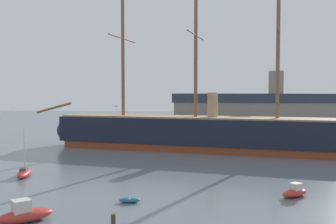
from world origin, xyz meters
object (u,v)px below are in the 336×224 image
Objects in this scene: motorboat_mid_right at (295,192)px; motorboat_foreground_left at (25,214)px; sailboat_mid_left at (24,172)px; dinghy_near_centre at (130,200)px; seagull_in_flight at (116,106)px; tall_ship at (195,133)px; dockside_warehouse_right at (275,115)px.

motorboat_foreground_left is at bearing -155.26° from motorboat_mid_right.
dinghy_near_centre is at bearing -30.79° from sailboat_mid_left.
motorboat_mid_right is 21.46m from seagull_in_flight.
dinghy_near_centre is 2.19× the size of seagull_in_flight.
seagull_in_flight reaches higher than sailboat_mid_left.
motorboat_mid_right is at bearing -68.27° from tall_ship.
tall_ship is 13.67× the size of motorboat_foreground_left.
motorboat_mid_right is at bearing 24.07° from seagull_in_flight.
tall_ship is at bearing 74.13° from motorboat_foreground_left.
motorboat_foreground_left is at bearing -153.66° from seagull_in_flight.
motorboat_mid_right is 56.43m from dockside_warehouse_right.
dinghy_near_centre is (7.66, 6.97, -0.44)m from motorboat_foreground_left.
dockside_warehouse_right is 51.78× the size of seagull_in_flight.
seagull_in_flight is (7.21, 3.57, 9.27)m from motorboat_foreground_left.
tall_ship reaches higher than dockside_warehouse_right.
motorboat_mid_right is 0.07× the size of dockside_warehouse_right.
motorboat_mid_right is (24.80, 11.43, -0.19)m from motorboat_foreground_left.
dockside_warehouse_right reaches higher than sailboat_mid_left.
dockside_warehouse_right is (39.68, 50.41, 4.91)m from sailboat_mid_left.
sailboat_mid_left is 23.06m from seagull_in_flight.
motorboat_foreground_left is 74.13m from dockside_warehouse_right.
dockside_warehouse_right is at bearing 51.79° from sailboat_mid_left.
tall_ship is 33.78m from sailboat_mid_left.
motorboat_foreground_left is (-12.22, -43.00, -2.76)m from tall_ship.
sailboat_mid_left is (-9.05, 16.93, -0.16)m from motorboat_foreground_left.
motorboat_mid_right is 3.43× the size of seagull_in_flight.
sailboat_mid_left is (-16.71, 9.96, 0.29)m from dinghy_near_centre.
motorboat_foreground_left is 0.74× the size of sailboat_mid_left.
dockside_warehouse_right reaches higher than dinghy_near_centre.
motorboat_mid_right is at bearing 14.58° from dinghy_near_centre.
dinghy_near_centre is 64.80m from dockside_warehouse_right.
seagull_in_flight is at bearing 26.34° from motorboat_foreground_left.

